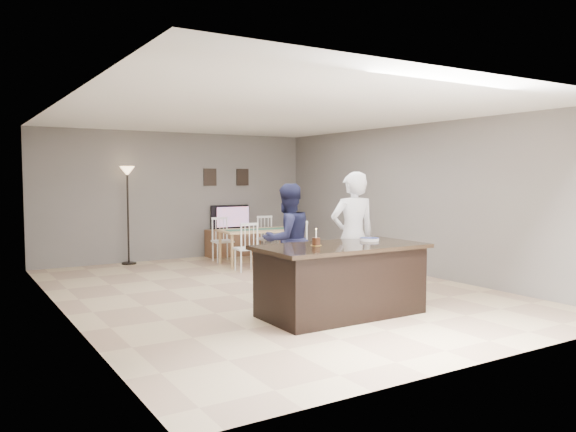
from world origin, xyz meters
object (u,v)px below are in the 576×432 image
tv_console (233,242)px  dining_table (258,235)px  kitchen_island (341,280)px  birthday_cake (316,241)px  woman (353,237)px  television (232,217)px  floor_lamp (127,188)px  plate_stack (369,239)px  man (288,240)px

tv_console → dining_table: bearing=-94.9°
kitchen_island → birthday_cake: (-0.32, 0.10, 0.50)m
tv_console → woman: size_ratio=0.66×
kitchen_island → tv_console: 5.70m
television → floor_lamp: 2.42m
plate_stack → floor_lamp: 5.73m
man → kitchen_island: bearing=84.9°
floor_lamp → kitchen_island: bearing=-78.6°
woman → man: (-0.59, 0.80, -0.08)m
television → man: size_ratio=0.55×
birthday_cake → floor_lamp: size_ratio=0.11×
television → plate_stack: bearing=83.6°
kitchen_island → man: (0.03, 1.35, 0.38)m
kitchen_island → tv_console: (1.20, 5.57, -0.15)m
tv_console → man: man is taller
tv_console → dining_table: 1.40m
kitchen_island → plate_stack: (0.59, 0.16, 0.47)m
birthday_cake → man: bearing=74.4°
tv_console → plate_stack: size_ratio=4.56×
plate_stack → dining_table: plate_stack is taller
man → dining_table: 3.05m
kitchen_island → birthday_cake: 0.60m
dining_table → tv_console: bearing=90.6°
woman → dining_table: woman is taller
birthday_cake → plate_stack: 0.91m
kitchen_island → floor_lamp: size_ratio=1.09×
kitchen_island → floor_lamp: (-1.12, 5.59, 1.07)m
dining_table → television: bearing=90.8°
kitchen_island → plate_stack: bearing=14.7°
tv_console → floor_lamp: (-2.32, 0.02, 1.23)m
television → man: man is taller
tv_console → dining_table: dining_table is taller
man → floor_lamp: floor_lamp is taller
man → floor_lamp: (-1.15, 4.24, 0.70)m
kitchen_island → birthday_cake: birthday_cake is taller
tv_console → man: size_ratio=0.72×
man → birthday_cake: bearing=70.6°
kitchen_island → dining_table: 4.34m
woman → birthday_cake: bearing=37.5°
man → woman: bearing=122.5°
woman → plate_stack: (-0.03, -0.39, 0.01)m
television → man: (-1.17, -4.29, -0.03)m
man → birthday_cake: (-0.35, -1.25, 0.12)m
kitchen_island → television: size_ratio=2.35×
woman → birthday_cake: (-0.94, -0.45, 0.04)m
birthday_cake → plate_stack: bearing=3.6°
tv_console → television: 0.57m
birthday_cake → plate_stack: birthday_cake is taller
tv_console → television: size_ratio=1.31×
kitchen_island → woman: bearing=41.6°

